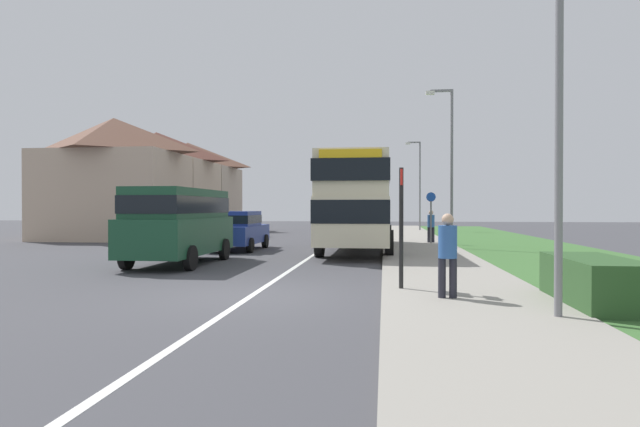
{
  "coord_description": "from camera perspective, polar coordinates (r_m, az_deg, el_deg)",
  "views": [
    {
      "loc": [
        2.65,
        -10.33,
        1.77
      ],
      "look_at": [
        0.63,
        6.14,
        1.6
      ],
      "focal_mm": 29.46,
      "sensor_mm": 36.0,
      "label": 1
    }
  ],
  "objects": [
    {
      "name": "pedestrian_at_stop",
      "position": [
        9.92,
        13.69,
        -4.01
      ],
      "size": [
        0.34,
        0.34,
        1.67
      ],
      "color": "#23232D",
      "rests_on": "ground_plane"
    },
    {
      "name": "pedestrian_walking_away",
      "position": [
        25.83,
        11.96,
        -1.19
      ],
      "size": [
        0.34,
        0.34,
        1.67
      ],
      "color": "#23232D",
      "rests_on": "ground_plane"
    },
    {
      "name": "double_decker_bus",
      "position": [
        21.53,
        4.14,
        1.57
      ],
      "size": [
        2.8,
        9.91,
        3.7
      ],
      "color": "beige",
      "rests_on": "ground_plane"
    },
    {
      "name": "grass_verge_seaward",
      "position": [
        17.43,
        26.67,
        -5.17
      ],
      "size": [
        6.0,
        68.0,
        0.08
      ],
      "primitive_type": "cube",
      "color": "#3D6B33",
      "rests_on": "ground_plane"
    },
    {
      "name": "roadside_hedge",
      "position": [
        10.39,
        27.68,
        -6.77
      ],
      "size": [
        1.1,
        2.67,
        0.9
      ],
      "primitive_type": "cube",
      "color": "#2D5128",
      "rests_on": "ground_plane"
    },
    {
      "name": "lane_marking_centre",
      "position": [
        18.6,
        -1.24,
        -4.86
      ],
      "size": [
        0.14,
        60.0,
        0.01
      ],
      "primitive_type": "cube",
      "color": "silver",
      "rests_on": "ground_plane"
    },
    {
      "name": "parked_car_blue",
      "position": [
        22.36,
        -8.87,
        -1.65
      ],
      "size": [
        1.87,
        4.23,
        1.64
      ],
      "color": "navy",
      "rests_on": "ground_plane"
    },
    {
      "name": "pavement_near_side",
      "position": [
        16.49,
        12.39,
        -5.38
      ],
      "size": [
        3.2,
        68.0,
        0.12
      ],
      "primitive_type": "cube",
      "color": "gray",
      "rests_on": "ground_plane"
    },
    {
      "name": "street_lamp_far",
      "position": [
        40.48,
        10.64,
        3.65
      ],
      "size": [
        1.14,
        0.2,
        6.81
      ],
      "color": "slate",
      "rests_on": "ground_plane"
    },
    {
      "name": "street_lamp_mid",
      "position": [
        22.88,
        13.84,
        5.98
      ],
      "size": [
        1.14,
        0.2,
        6.78
      ],
      "color": "slate",
      "rests_on": "ground_plane"
    },
    {
      "name": "house_terrace_far_side",
      "position": [
        37.03,
        -17.32,
        3.14
      ],
      "size": [
        7.22,
        16.77,
        6.89
      ],
      "color": "#C1A88E",
      "rests_on": "ground_plane"
    },
    {
      "name": "ground_plane",
      "position": [
        10.81,
        -7.4,
        -8.83
      ],
      "size": [
        120.0,
        120.0,
        0.0
      ],
      "primitive_type": "plane",
      "color": "#424247"
    },
    {
      "name": "street_lamp_near",
      "position": [
        8.98,
        23.84,
        14.31
      ],
      "size": [
        1.14,
        0.2,
        6.73
      ],
      "color": "slate",
      "rests_on": "ground_plane"
    },
    {
      "name": "cycle_route_sign",
      "position": [
        25.34,
        11.96,
        -0.21
      ],
      "size": [
        0.44,
        0.08,
        2.52
      ],
      "color": "slate",
      "rests_on": "ground_plane"
    },
    {
      "name": "parked_van_dark_green",
      "position": [
        17.07,
        -15.0,
        -0.69
      ],
      "size": [
        2.11,
        5.1,
        2.37
      ],
      "color": "#19472D",
      "rests_on": "ground_plane"
    },
    {
      "name": "bus_stop_sign",
      "position": [
        10.9,
        8.82,
        -0.62
      ],
      "size": [
        0.09,
        0.52,
        2.6
      ],
      "color": "black",
      "rests_on": "ground_plane"
    }
  ]
}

